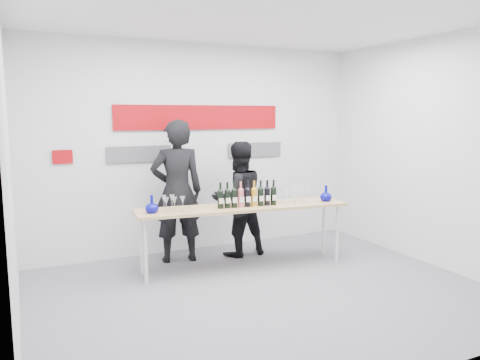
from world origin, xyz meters
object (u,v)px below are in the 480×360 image
(presenter_left, at_px, (177,191))
(mic_stand, at_px, (238,224))
(presenter_right, at_px, (238,199))
(tasting_table, at_px, (243,211))

(presenter_left, distance_m, mic_stand, 1.01)
(mic_stand, bearing_deg, presenter_right, 66.30)
(presenter_right, xyz_separation_m, mic_stand, (-0.01, -0.01, -0.36))
(presenter_left, height_order, mic_stand, presenter_left)
(tasting_table, xyz_separation_m, presenter_left, (-0.68, 0.66, 0.20))
(presenter_right, distance_m, mic_stand, 0.36)
(mic_stand, bearing_deg, presenter_left, -172.81)
(tasting_table, relative_size, presenter_left, 1.45)
(presenter_right, bearing_deg, mic_stand, 49.66)
(tasting_table, bearing_deg, presenter_right, 77.70)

